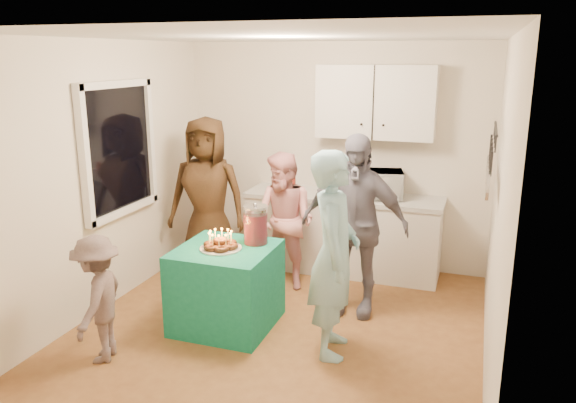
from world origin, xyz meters
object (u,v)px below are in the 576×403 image
(microwave, at_px, (377,184))
(woman_back_right, at_px, (354,225))
(child_near_left, at_px, (98,299))
(party_table, at_px, (226,287))
(man_birthday, at_px, (334,254))
(counter, at_px, (342,235))
(punch_jar, at_px, (256,226))
(woman_back_center, at_px, (285,221))
(woman_back_left, at_px, (207,197))

(microwave, bearing_deg, woman_back_right, -104.77)
(microwave, xyz_separation_m, child_near_left, (-1.78, -2.59, -0.53))
(party_table, height_order, man_birthday, man_birthday)
(counter, distance_m, child_near_left, 2.95)
(microwave, xyz_separation_m, woman_back_right, (-0.03, -1.01, -0.18))
(man_birthday, bearing_deg, punch_jar, 56.47)
(woman_back_center, bearing_deg, counter, 70.79)
(microwave, distance_m, punch_jar, 1.72)
(child_near_left, bearing_deg, woman_back_right, 116.68)
(woman_back_left, distance_m, woman_back_right, 1.82)
(woman_back_center, bearing_deg, child_near_left, -99.20)
(microwave, relative_size, woman_back_right, 0.31)
(counter, xyz_separation_m, man_birthday, (0.37, -1.83, 0.44))
(woman_back_center, bearing_deg, woman_back_left, -167.98)
(woman_back_right, bearing_deg, woman_back_center, 157.02)
(party_table, bearing_deg, microwave, 58.11)
(party_table, distance_m, child_near_left, 1.16)
(woman_back_center, distance_m, woman_back_right, 0.91)
(man_birthday, xyz_separation_m, child_near_left, (-1.77, -0.76, -0.33))
(punch_jar, bearing_deg, microwave, 60.34)
(man_birthday, relative_size, child_near_left, 1.62)
(man_birthday, relative_size, woman_back_right, 0.98)
(woman_back_left, xyz_separation_m, woman_back_center, (0.94, -0.07, -0.17))
(microwave, distance_m, party_table, 2.12)
(party_table, height_order, punch_jar, punch_jar)
(punch_jar, distance_m, child_near_left, 1.50)
(woman_back_left, height_order, woman_back_center, woman_back_left)
(party_table, xyz_separation_m, woman_back_right, (1.03, 0.69, 0.50))
(child_near_left, bearing_deg, punch_jar, 124.49)
(party_table, height_order, child_near_left, child_near_left)
(man_birthday, distance_m, child_near_left, 1.95)
(man_birthday, bearing_deg, party_table, 71.72)
(party_table, bearing_deg, woman_back_right, 33.64)
(child_near_left, bearing_deg, woman_back_left, 165.31)
(woman_back_right, bearing_deg, man_birthday, -88.97)
(punch_jar, relative_size, man_birthday, 0.20)
(party_table, relative_size, woman_back_center, 0.58)
(counter, bearing_deg, punch_jar, -107.51)
(woman_back_center, height_order, woman_back_right, woman_back_right)
(woman_back_center, bearing_deg, punch_jar, -72.95)
(man_birthday, height_order, woman_back_right, woman_back_right)
(counter, bearing_deg, woman_back_left, -157.44)
(woman_back_left, distance_m, child_near_left, 2.03)
(woman_back_left, bearing_deg, child_near_left, -98.08)
(man_birthday, bearing_deg, woman_back_right, -10.00)
(microwave, xyz_separation_m, man_birthday, (-0.01, -1.83, -0.19))
(man_birthday, bearing_deg, woman_back_center, 24.77)
(woman_back_left, bearing_deg, party_table, -64.87)
(woman_back_right, bearing_deg, child_near_left, -138.21)
(punch_jar, distance_m, woman_back_right, 0.95)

